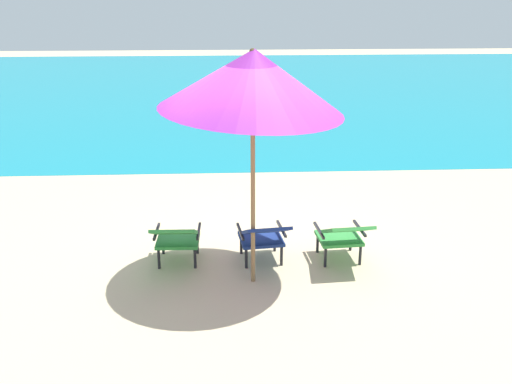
# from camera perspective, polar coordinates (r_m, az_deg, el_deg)

# --- Properties ---
(ground_plane) EXTENTS (40.00, 40.00, 0.00)m
(ground_plane) POSITION_cam_1_polar(r_m,az_deg,el_deg) (11.29, -0.90, 2.38)
(ground_plane) COLOR #CCB78E
(ocean_band) EXTENTS (40.00, 18.00, 0.01)m
(ocean_band) POSITION_cam_1_polar(r_m,az_deg,el_deg) (19.72, -1.82, 9.83)
(ocean_band) COLOR teal
(ocean_band) RESTS_ON ground_plane
(swim_buoy) EXTENTS (1.60, 0.18, 0.18)m
(swim_buoy) POSITION_cam_1_polar(r_m,az_deg,el_deg) (15.42, 1.09, 7.44)
(swim_buoy) COLOR yellow
(swim_buoy) RESTS_ON ocean_band
(lounge_chair_left) EXTENTS (0.56, 0.89, 0.68)m
(lounge_chair_left) POSITION_cam_1_polar(r_m,az_deg,el_deg) (7.32, -7.60, -4.25)
(lounge_chair_left) COLOR #338E3D
(lounge_chair_left) RESTS_ON ground_plane
(lounge_chair_center) EXTENTS (0.64, 0.93, 0.68)m
(lounge_chair_center) POSITION_cam_1_polar(r_m,az_deg,el_deg) (7.29, 0.72, -4.15)
(lounge_chair_center) COLOR navy
(lounge_chair_center) RESTS_ON ground_plane
(lounge_chair_right) EXTENTS (0.61, 0.92, 0.68)m
(lounge_chair_right) POSITION_cam_1_polar(r_m,az_deg,el_deg) (7.39, 8.30, -4.03)
(lounge_chair_right) COLOR #338E3D
(lounge_chair_right) RESTS_ON ground_plane
(beach_umbrella_center) EXTENTS (2.62, 2.60, 2.73)m
(beach_umbrella_center) POSITION_cam_1_polar(r_m,az_deg,el_deg) (6.35, -0.32, 10.58)
(beach_umbrella_center) COLOR olive
(beach_umbrella_center) RESTS_ON ground_plane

